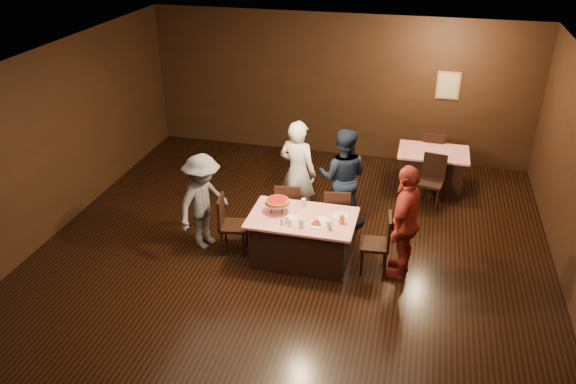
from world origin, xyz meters
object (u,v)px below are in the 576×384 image
object	(u,v)px
main_table	(302,239)
chair_back_near	(431,182)
plate_empty	(340,216)
glass_back	(304,203)
chair_end_right	(375,243)
diner_grey_knit	(203,202)
diner_navy_hoodie	(343,177)
chair_back_far	(433,153)
chair_end_left	(234,225)
back_table	(431,170)
chair_far_left	(289,207)
chair_far_right	(336,213)
glass_front_right	(329,225)
pizza_stand	(277,202)
glass_amber	(342,219)
diner_red_shirt	(405,222)
diner_white_jacket	(298,173)
glass_front_left	(301,223)

from	to	relation	value
main_table	chair_back_near	world-z (taller)	chair_back_near
plate_empty	glass_back	size ratio (longest dim) A/B	1.79
chair_back_near	chair_end_right	bearing A→B (deg)	-98.49
chair_end_right	chair_back_near	world-z (taller)	same
chair_end_right	chair_back_near	distance (m)	2.40
chair_back_near	diner_grey_knit	distance (m)	4.13
main_table	diner_navy_hoodie	bearing A→B (deg)	72.80
chair_back_far	chair_end_left	bearing A→B (deg)	52.97
chair_end_left	glass_back	world-z (taller)	chair_end_left
back_table	chair_end_left	world-z (taller)	chair_end_left
chair_far_left	chair_far_right	world-z (taller)	same
chair_back_near	glass_front_right	world-z (taller)	chair_back_near
chair_end_right	diner_navy_hoodie	xyz separation A→B (m)	(-0.70, 1.29, 0.39)
chair_far_left	glass_back	size ratio (longest dim) A/B	6.79
chair_far_left	pizza_stand	world-z (taller)	pizza_stand
back_table	chair_back_far	world-z (taller)	chair_back_far
chair_far_right	diner_grey_knit	distance (m)	2.15
plate_empty	chair_far_right	bearing A→B (deg)	104.04
chair_far_right	glass_amber	bearing A→B (deg)	95.18
plate_empty	chair_back_far	bearing A→B (deg)	69.00
chair_end_left	plate_empty	distance (m)	1.68
chair_far_right	chair_back_near	world-z (taller)	same
chair_end_right	glass_front_right	bearing A→B (deg)	-74.45
chair_far_left	diner_red_shirt	bearing A→B (deg)	151.66
chair_back_near	glass_amber	bearing A→B (deg)	-108.46
diner_grey_knit	plate_empty	distance (m)	2.15
diner_navy_hoodie	glass_back	world-z (taller)	diner_navy_hoodie
main_table	plate_empty	distance (m)	0.69
pizza_stand	glass_amber	world-z (taller)	pizza_stand
plate_empty	glass_back	xyz separation A→B (m)	(-0.60, 0.15, 0.06)
chair_back_far	diner_red_shirt	size ratio (longest dim) A/B	0.54
glass_amber	glass_back	distance (m)	0.74
diner_red_shirt	glass_amber	distance (m)	0.91
diner_white_jacket	main_table	bearing A→B (deg)	122.87
diner_white_jacket	diner_grey_knit	distance (m)	1.69
chair_back_near	diner_navy_hoodie	bearing A→B (deg)	-136.04
chair_end_right	chair_back_far	xyz separation A→B (m)	(0.76, 3.57, 0.00)
back_table	chair_far_right	size ratio (longest dim) A/B	1.37
chair_far_right	pizza_stand	bearing A→B (deg)	32.33
back_table	plate_empty	size ratio (longest dim) A/B	5.20
chair_back_near	pizza_stand	bearing A→B (deg)	-125.43
diner_grey_knit	diner_white_jacket	bearing A→B (deg)	-27.65
chair_far_left	pizza_stand	size ratio (longest dim) A/B	2.50
main_table	glass_front_left	distance (m)	0.55
glass_front_left	chair_back_far	bearing A→B (deg)	64.90
chair_end_right	chair_back_near	size ratio (longest dim) A/B	1.00
diner_white_jacket	chair_back_near	bearing A→B (deg)	-136.98
chair_back_near	glass_back	bearing A→B (deg)	-124.03
chair_far_left	diner_grey_knit	bearing A→B (deg)	22.96
pizza_stand	glass_front_right	world-z (taller)	pizza_stand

